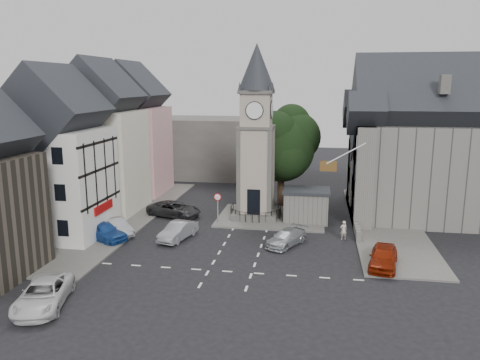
% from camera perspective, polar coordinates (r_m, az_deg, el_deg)
% --- Properties ---
extents(ground, '(120.00, 120.00, 0.00)m').
position_cam_1_polar(ground, '(37.75, 0.33, -7.92)').
color(ground, black).
rests_on(ground, ground).
extents(pavement_west, '(6.00, 30.00, 0.14)m').
position_cam_1_polar(pavement_west, '(46.65, -13.86, -4.33)').
color(pavement_west, '#595651').
rests_on(pavement_west, ground).
extents(pavement_east, '(6.00, 26.00, 0.14)m').
position_cam_1_polar(pavement_east, '(45.38, 17.18, -4.97)').
color(pavement_east, '#595651').
rests_on(pavement_east, ground).
extents(central_island, '(10.00, 8.00, 0.16)m').
position_cam_1_polar(central_island, '(45.11, 3.82, -4.54)').
color(central_island, '#595651').
rests_on(central_island, ground).
extents(road_markings, '(20.00, 8.00, 0.01)m').
position_cam_1_polar(road_markings, '(32.70, -1.21, -11.10)').
color(road_markings, silver).
rests_on(road_markings, ground).
extents(clock_tower, '(4.86, 4.86, 16.25)m').
position_cam_1_polar(clock_tower, '(43.71, 2.00, 5.71)').
color(clock_tower, '#4C4944').
rests_on(clock_tower, ground).
extents(stone_shelter, '(4.30, 3.30, 3.08)m').
position_cam_1_polar(stone_shelter, '(44.06, 8.07, -3.05)').
color(stone_shelter, slate).
rests_on(stone_shelter, ground).
extents(town_tree, '(7.20, 7.20, 10.80)m').
position_cam_1_polar(town_tree, '(48.59, 5.10, 4.91)').
color(town_tree, black).
rests_on(town_tree, ground).
extents(warning_sign_post, '(0.70, 0.19, 2.85)m').
position_cam_1_polar(warning_sign_post, '(42.84, -2.75, -2.71)').
color(warning_sign_post, black).
rests_on(warning_sign_post, ground).
extents(terrace_pink, '(8.10, 7.60, 12.80)m').
position_cam_1_polar(terrace_pink, '(55.63, -13.01, 5.11)').
color(terrace_pink, pink).
rests_on(terrace_pink, ground).
extents(terrace_cream, '(8.10, 7.60, 12.80)m').
position_cam_1_polar(terrace_cream, '(48.38, -16.58, 3.98)').
color(terrace_cream, beige).
rests_on(terrace_cream, ground).
extents(terrace_tudor, '(8.10, 7.60, 12.00)m').
position_cam_1_polar(terrace_tudor, '(41.47, -21.33, 1.89)').
color(terrace_tudor, silver).
rests_on(terrace_tudor, ground).
extents(backdrop_west, '(20.00, 10.00, 8.00)m').
position_cam_1_polar(backdrop_west, '(66.10, -6.15, 4.09)').
color(backdrop_west, '#4C4944').
rests_on(backdrop_west, ground).
extents(east_building, '(14.40, 11.40, 12.60)m').
position_cam_1_polar(east_building, '(47.63, 21.45, 3.15)').
color(east_building, slate).
rests_on(east_building, ground).
extents(east_boundary_wall, '(0.40, 16.00, 0.90)m').
position_cam_1_polar(east_boundary_wall, '(46.89, 13.50, -3.75)').
color(east_boundary_wall, slate).
rests_on(east_boundary_wall, ground).
extents(flagpole, '(3.68, 0.10, 2.74)m').
position_cam_1_polar(flagpole, '(39.61, 12.80, 3.17)').
color(flagpole, white).
rests_on(flagpole, ground).
extents(car_west_blue, '(4.96, 3.78, 1.57)m').
position_cam_1_polar(car_west_blue, '(40.20, -16.34, -5.99)').
color(car_west_blue, '#1B4695').
rests_on(car_west_blue, ground).
extents(car_west_silver, '(4.00, 3.89, 1.36)m').
position_cam_1_polar(car_west_silver, '(41.39, -14.76, -5.55)').
color(car_west_silver, '#A6A8AE').
rests_on(car_west_silver, ground).
extents(car_west_grey, '(5.74, 3.73, 1.47)m').
position_cam_1_polar(car_west_grey, '(45.76, -8.05, -3.55)').
color(car_west_grey, '#2A2A2C').
rests_on(car_west_grey, ground).
extents(car_island_silver, '(2.56, 4.62, 1.44)m').
position_cam_1_polar(car_island_silver, '(39.17, -7.57, -6.18)').
color(car_island_silver, '#9FA3A8').
rests_on(car_island_silver, ground).
extents(car_island_east, '(3.57, 4.61, 1.25)m').
position_cam_1_polar(car_island_east, '(37.67, 5.66, -7.02)').
color(car_island_east, '#A7ABAF').
rests_on(car_island_east, ground).
extents(car_east_red, '(2.66, 4.81, 1.55)m').
position_cam_1_polar(car_east_red, '(34.60, 17.08, -8.96)').
color(car_east_red, maroon).
rests_on(car_east_red, ground).
extents(van_sw_white, '(3.74, 5.79, 1.48)m').
position_cam_1_polar(van_sw_white, '(29.99, -22.84, -12.72)').
color(van_sw_white, silver).
rests_on(van_sw_white, ground).
extents(pedestrian, '(0.69, 0.57, 1.61)m').
position_cam_1_polar(pedestrian, '(39.70, 12.50, -5.99)').
color(pedestrian, beige).
rests_on(pedestrian, ground).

